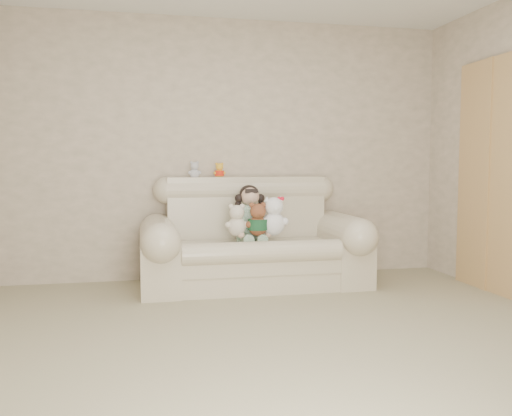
# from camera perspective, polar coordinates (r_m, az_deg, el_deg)

# --- Properties ---
(floor) EXTENTS (5.00, 5.00, 0.00)m
(floor) POSITION_cam_1_polar(r_m,az_deg,el_deg) (3.35, 4.38, -15.52)
(floor) COLOR gray
(floor) RESTS_ON ground
(wall_back) EXTENTS (4.50, 0.00, 4.50)m
(wall_back) POSITION_cam_1_polar(r_m,az_deg,el_deg) (5.59, -2.92, 6.08)
(wall_back) COLOR beige
(wall_back) RESTS_ON ground
(sofa) EXTENTS (2.10, 0.95, 1.03)m
(sofa) POSITION_cam_1_polar(r_m,az_deg,el_deg) (5.16, -0.24, -2.51)
(sofa) COLOR #C1B19C
(sofa) RESTS_ON floor
(door_panel) EXTENTS (0.06, 0.90, 2.10)m
(door_panel) POSITION_cam_1_polar(r_m,az_deg,el_deg) (5.41, 23.11, 3.13)
(door_panel) COLOR tan
(door_panel) RESTS_ON floor
(seated_child) EXTENTS (0.36, 0.43, 0.54)m
(seated_child) POSITION_cam_1_polar(r_m,az_deg,el_deg) (5.22, -0.63, -0.48)
(seated_child) COLOR #367945
(seated_child) RESTS_ON sofa
(brown_teddy) EXTENTS (0.26, 0.23, 0.36)m
(brown_teddy) POSITION_cam_1_polar(r_m,az_deg,el_deg) (5.01, 0.18, -0.84)
(brown_teddy) COLOR brown
(brown_teddy) RESTS_ON sofa
(white_cat) EXTENTS (0.27, 0.21, 0.43)m
(white_cat) POSITION_cam_1_polar(r_m,az_deg,el_deg) (5.05, 1.84, -0.42)
(white_cat) COLOR white
(white_cat) RESTS_ON sofa
(cream_teddy) EXTENTS (0.27, 0.24, 0.34)m
(cream_teddy) POSITION_cam_1_polar(r_m,az_deg,el_deg) (5.00, -2.02, -0.93)
(cream_teddy) COLOR beige
(cream_teddy) RESTS_ON sofa
(yellow_mini_bear) EXTENTS (0.12, 0.10, 0.19)m
(yellow_mini_bear) POSITION_cam_1_polar(r_m,az_deg,el_deg) (5.46, -3.82, 4.05)
(yellow_mini_bear) COLOR yellow
(yellow_mini_bear) RESTS_ON sofa
(grey_mini_plush) EXTENTS (0.15, 0.12, 0.20)m
(grey_mini_plush) POSITION_cam_1_polar(r_m,az_deg,el_deg) (5.38, -6.40, 4.10)
(grey_mini_plush) COLOR silver
(grey_mini_plush) RESTS_ON sofa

